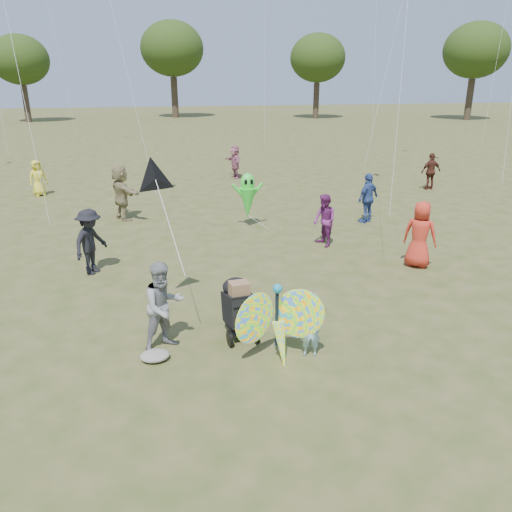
{
  "coord_description": "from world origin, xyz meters",
  "views": [
    {
      "loc": [
        -2.31,
        -7.82,
        4.52
      ],
      "look_at": [
        -0.2,
        1.5,
        1.1
      ],
      "focal_mm": 35.0,
      "sensor_mm": 36.0,
      "label": 1
    }
  ],
  "objects_px": {
    "crowd_d": "(121,193)",
    "crowd_c": "(368,198)",
    "crowd_b": "(90,242)",
    "child_girl": "(310,331)",
    "crowd_a": "(420,234)",
    "alien_kite": "(248,198)",
    "adult_man": "(164,306)",
    "crowd_j": "(235,162)",
    "crowd_h": "(431,171)",
    "crowd_e": "(324,221)",
    "crowd_g": "(38,178)",
    "butterfly_kite": "(279,325)",
    "jogging_stroller": "(238,304)"
  },
  "relations": [
    {
      "from": "crowd_g",
      "to": "crowd_j",
      "type": "bearing_deg",
      "value": -16.83
    },
    {
      "from": "adult_man",
      "to": "crowd_h",
      "type": "relative_size",
      "value": 1.04
    },
    {
      "from": "crowd_b",
      "to": "crowd_g",
      "type": "height_order",
      "value": "crowd_b"
    },
    {
      "from": "crowd_c",
      "to": "adult_man",
      "type": "bearing_deg",
      "value": 14.49
    },
    {
      "from": "child_girl",
      "to": "crowd_c",
      "type": "xyz_separation_m",
      "value": [
        4.53,
        7.61,
        0.34
      ]
    },
    {
      "from": "crowd_j",
      "to": "alien_kite",
      "type": "distance_m",
      "value": 8.46
    },
    {
      "from": "child_girl",
      "to": "crowd_b",
      "type": "bearing_deg",
      "value": -38.29
    },
    {
      "from": "adult_man",
      "to": "alien_kite",
      "type": "distance_m",
      "value": 7.7
    },
    {
      "from": "jogging_stroller",
      "to": "crowd_j",
      "type": "bearing_deg",
      "value": 73.79
    },
    {
      "from": "crowd_b",
      "to": "crowd_d",
      "type": "bearing_deg",
      "value": 27.19
    },
    {
      "from": "adult_man",
      "to": "crowd_g",
      "type": "height_order",
      "value": "adult_man"
    },
    {
      "from": "crowd_d",
      "to": "crowd_g",
      "type": "distance_m",
      "value": 5.61
    },
    {
      "from": "adult_man",
      "to": "crowd_b",
      "type": "xyz_separation_m",
      "value": [
        -1.54,
        4.04,
        -0.0
      ]
    },
    {
      "from": "crowd_j",
      "to": "butterfly_kite",
      "type": "xyz_separation_m",
      "value": [
        -2.29,
        -16.34,
        -0.1
      ]
    },
    {
      "from": "child_girl",
      "to": "alien_kite",
      "type": "height_order",
      "value": "alien_kite"
    },
    {
      "from": "crowd_b",
      "to": "crowd_g",
      "type": "relative_size",
      "value": 1.12
    },
    {
      "from": "crowd_d",
      "to": "jogging_stroller",
      "type": "distance_m",
      "value": 9.05
    },
    {
      "from": "crowd_g",
      "to": "crowd_j",
      "type": "distance_m",
      "value": 8.7
    },
    {
      "from": "crowd_a",
      "to": "alien_kite",
      "type": "distance_m",
      "value": 5.59
    },
    {
      "from": "adult_man",
      "to": "crowd_c",
      "type": "distance_m",
      "value": 9.71
    },
    {
      "from": "crowd_a",
      "to": "alien_kite",
      "type": "height_order",
      "value": "alien_kite"
    },
    {
      "from": "crowd_e",
      "to": "crowd_g",
      "type": "xyz_separation_m",
      "value": [
        -9.03,
        8.62,
        -0.02
      ]
    },
    {
      "from": "crowd_c",
      "to": "crowd_h",
      "type": "height_order",
      "value": "crowd_c"
    },
    {
      "from": "crowd_b",
      "to": "crowd_j",
      "type": "xyz_separation_m",
      "value": [
        5.65,
        11.44,
        -0.04
      ]
    },
    {
      "from": "crowd_b",
      "to": "crowd_e",
      "type": "distance_m",
      "value": 6.28
    },
    {
      "from": "jogging_stroller",
      "to": "alien_kite",
      "type": "bearing_deg",
      "value": 70.8
    },
    {
      "from": "child_girl",
      "to": "butterfly_kite",
      "type": "bearing_deg",
      "value": 17.36
    },
    {
      "from": "crowd_d",
      "to": "crowd_b",
      "type": "bearing_deg",
      "value": 147.54
    },
    {
      "from": "adult_man",
      "to": "crowd_j",
      "type": "height_order",
      "value": "adult_man"
    },
    {
      "from": "adult_man",
      "to": "crowd_j",
      "type": "bearing_deg",
      "value": 46.79
    },
    {
      "from": "crowd_d",
      "to": "crowd_g",
      "type": "bearing_deg",
      "value": 11.87
    },
    {
      "from": "crowd_h",
      "to": "crowd_d",
      "type": "bearing_deg",
      "value": 5.06
    },
    {
      "from": "crowd_e",
      "to": "crowd_h",
      "type": "bearing_deg",
      "value": 122.09
    },
    {
      "from": "crowd_b",
      "to": "crowd_h",
      "type": "height_order",
      "value": "crowd_b"
    },
    {
      "from": "crowd_d",
      "to": "crowd_j",
      "type": "bearing_deg",
      "value": -63.11
    },
    {
      "from": "crowd_d",
      "to": "alien_kite",
      "type": "relative_size",
      "value": 1.06
    },
    {
      "from": "adult_man",
      "to": "crowd_c",
      "type": "bearing_deg",
      "value": 16.14
    },
    {
      "from": "crowd_h",
      "to": "crowd_j",
      "type": "xyz_separation_m",
      "value": [
        -7.64,
        4.48,
        -0.0
      ]
    },
    {
      "from": "crowd_b",
      "to": "crowd_a",
      "type": "bearing_deg",
      "value": -65.23
    },
    {
      "from": "crowd_j",
      "to": "crowd_e",
      "type": "bearing_deg",
      "value": -8.45
    },
    {
      "from": "butterfly_kite",
      "to": "crowd_c",
      "type": "bearing_deg",
      "value": 56.3
    },
    {
      "from": "crowd_e",
      "to": "butterfly_kite",
      "type": "xyz_separation_m",
      "value": [
        -2.87,
        -5.65,
        -0.07
      ]
    },
    {
      "from": "crowd_b",
      "to": "child_girl",
      "type": "bearing_deg",
      "value": -106.73
    },
    {
      "from": "crowd_d",
      "to": "crowd_e",
      "type": "bearing_deg",
      "value": -151.87
    },
    {
      "from": "crowd_h",
      "to": "alien_kite",
      "type": "distance_m",
      "value": 9.61
    },
    {
      "from": "child_girl",
      "to": "alien_kite",
      "type": "xyz_separation_m",
      "value": [
        0.57,
        7.9,
        0.5
      ]
    },
    {
      "from": "crowd_e",
      "to": "child_girl",
      "type": "bearing_deg",
      "value": -31.55
    },
    {
      "from": "crowd_d",
      "to": "crowd_c",
      "type": "bearing_deg",
      "value": -130.7
    },
    {
      "from": "crowd_d",
      "to": "jogging_stroller",
      "type": "bearing_deg",
      "value": 169.17
    },
    {
      "from": "crowd_c",
      "to": "alien_kite",
      "type": "relative_size",
      "value": 0.94
    }
  ]
}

